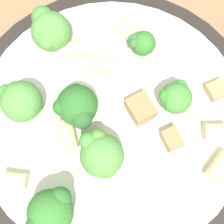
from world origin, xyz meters
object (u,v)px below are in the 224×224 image
(chicken_chunk_1, at_px, (172,139))
(broccoli_floret_6, at_px, (50,30))
(broccoli_floret_5, at_px, (99,154))
(pasta_bowl, at_px, (112,120))
(rigatoni_0, at_px, (101,65))
(broccoli_floret_0, at_px, (21,101))
(rigatoni_4, at_px, (219,167))
(chicken_chunk_2, at_px, (141,109))
(rigatoni_2, at_px, (216,129))
(rigatoni_1, at_px, (15,180))
(broccoli_floret_1, at_px, (142,44))
(rigatoni_3, at_px, (124,27))
(broccoli_floret_3, at_px, (175,98))
(rigatoni_5, at_px, (68,135))
(broccoli_floret_2, at_px, (77,106))
(rigatoni_6, at_px, (71,50))
(chicken_chunk_0, at_px, (217,90))
(broccoli_floret_4, at_px, (51,212))

(chicken_chunk_1, bearing_deg, broccoli_floret_6, 58.72)
(broccoli_floret_5, bearing_deg, pasta_bowl, -3.56)
(pasta_bowl, relative_size, broccoli_floret_5, 6.81)
(rigatoni_0, bearing_deg, broccoli_floret_0, 133.40)
(rigatoni_4, bearing_deg, rigatoni_0, 57.63)
(broccoli_floret_5, distance_m, chicken_chunk_2, 0.06)
(rigatoni_2, relative_size, chicken_chunk_1, 1.16)
(broccoli_floret_5, distance_m, rigatoni_1, 0.08)
(broccoli_floret_6, xyz_separation_m, rigatoni_2, (-0.06, -0.17, -0.02))
(broccoli_floret_1, xyz_separation_m, broccoli_floret_6, (-0.00, 0.09, 0.00))
(broccoli_floret_5, relative_size, rigatoni_3, 1.55)
(broccoli_floret_3, relative_size, rigatoni_0, 1.35)
(rigatoni_5, bearing_deg, pasta_bowl, -50.94)
(broccoli_floret_2, distance_m, rigatoni_0, 0.06)
(chicken_chunk_2, bearing_deg, rigatoni_0, 50.46)
(rigatoni_6, bearing_deg, chicken_chunk_0, -95.52)
(broccoli_floret_3, relative_size, rigatoni_2, 1.82)
(rigatoni_6, bearing_deg, rigatoni_2, -110.19)
(broccoli_floret_6, relative_size, chicken_chunk_1, 2.32)
(chicken_chunk_0, bearing_deg, rigatoni_3, 63.34)
(broccoli_floret_4, height_order, chicken_chunk_2, broccoli_floret_4)
(broccoli_floret_2, distance_m, chicken_chunk_0, 0.14)
(broccoli_floret_3, bearing_deg, broccoli_floret_4, 144.20)
(broccoli_floret_4, xyz_separation_m, broccoli_floret_5, (0.05, -0.03, -0.00))
(chicken_chunk_1, bearing_deg, pasta_bowl, 76.02)
(broccoli_floret_6, relative_size, chicken_chunk_0, 2.39)
(broccoli_floret_5, height_order, rigatoni_1, broccoli_floret_5)
(broccoli_floret_5, height_order, chicken_chunk_2, broccoli_floret_5)
(broccoli_floret_0, height_order, broccoli_floret_3, broccoli_floret_0)
(broccoli_floret_3, xyz_separation_m, rigatoni_6, (0.04, 0.11, -0.02))
(rigatoni_0, bearing_deg, chicken_chunk_1, -127.91)
(rigatoni_5, bearing_deg, rigatoni_0, -11.54)
(broccoli_floret_4, xyz_separation_m, rigatoni_1, (0.02, 0.04, -0.02))
(rigatoni_0, xyz_separation_m, rigatoni_2, (-0.04, -0.12, 0.00))
(broccoli_floret_0, relative_size, rigatoni_4, 1.70)
(broccoli_floret_2, bearing_deg, broccoli_floret_4, 179.75)
(broccoli_floret_6, height_order, rigatoni_0, broccoli_floret_6)
(rigatoni_4, relative_size, rigatoni_6, 0.99)
(rigatoni_3, bearing_deg, broccoli_floret_5, -178.90)
(rigatoni_4, relative_size, chicken_chunk_1, 1.37)
(rigatoni_0, xyz_separation_m, rigatoni_1, (-0.13, 0.05, -0.00))
(broccoli_floret_4, height_order, rigatoni_1, broccoli_floret_4)
(broccoli_floret_1, height_order, chicken_chunk_1, broccoli_floret_1)
(rigatoni_0, distance_m, chicken_chunk_1, 0.10)
(broccoli_floret_1, xyz_separation_m, chicken_chunk_0, (-0.03, -0.08, -0.02))
(pasta_bowl, height_order, chicken_chunk_0, chicken_chunk_0)
(broccoli_floret_5, height_order, chicken_chunk_0, broccoli_floret_5)
(broccoli_floret_2, bearing_deg, rigatoni_0, -11.26)
(broccoli_floret_2, height_order, chicken_chunk_0, broccoli_floret_2)
(rigatoni_4, bearing_deg, broccoli_floret_2, 79.29)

